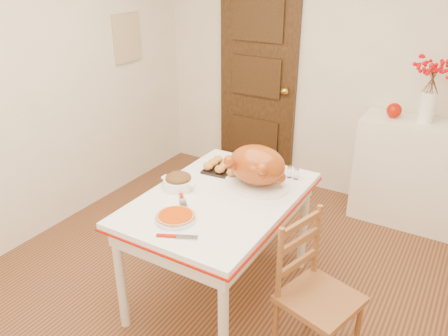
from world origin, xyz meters
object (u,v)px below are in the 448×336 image
Objects in this scene: sideboard at (412,173)px; pumpkin_pie at (176,217)px; kitchen_table at (220,247)px; chair_oak at (320,296)px; turkey_platter at (257,167)px.

sideboard reaches higher than pumpkin_pie.
chair_oak reaches higher than kitchen_table.
sideboard is at bearing 11.10° from chair_oak.
chair_oak is 0.91m from turkey_platter.
turkey_platter is 0.67m from pumpkin_pie.
pumpkin_pie reaches higher than kitchen_table.
turkey_platter is (-0.64, 0.43, 0.49)m from chair_oak.
chair_oak is at bearing -13.41° from kitchen_table.
turkey_platter is 1.91× the size of pumpkin_pie.
turkey_platter is at bearing -118.04° from sideboard.
kitchen_table is 1.47× the size of chair_oak.
pumpkin_pie is at bearing 119.02° from chair_oak.
kitchen_table is 5.62× the size of pumpkin_pie.
kitchen_table is 2.93× the size of turkey_platter.
turkey_platter reaches higher than sideboard.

